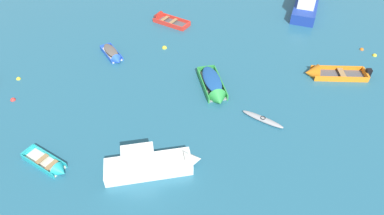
# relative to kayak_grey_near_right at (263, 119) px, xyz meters

# --- Properties ---
(kayak_grey_near_right) EXTENTS (2.73, 1.83, 0.27)m
(kayak_grey_near_right) POSITION_rel_kayak_grey_near_right_xyz_m (0.00, 0.00, 0.00)
(kayak_grey_near_right) COLOR gray
(kayak_grey_near_right) RESTS_ON ground_plane
(rowboat_blue_cluster_inner) EXTENTS (2.52, 2.98, 0.88)m
(rowboat_blue_cluster_inner) POSITION_rel_kayak_grey_near_right_xyz_m (-11.49, 6.54, 0.12)
(rowboat_blue_cluster_inner) COLOR beige
(rowboat_blue_cluster_inner) RESTS_ON ground_plane
(motor_launch_white_far_back) EXTENTS (5.56, 2.65, 2.02)m
(motor_launch_white_far_back) POSITION_rel_kayak_grey_near_right_xyz_m (-6.41, -4.43, 0.45)
(motor_launch_white_far_back) COLOR white
(motor_launch_white_far_back) RESTS_ON ground_plane
(rowboat_turquoise_foreground_center) EXTENTS (3.20, 2.26, 0.87)m
(rowboat_turquoise_foreground_center) POSITION_rel_kayak_grey_near_right_xyz_m (-12.15, -4.76, 0.03)
(rowboat_turquoise_foreground_center) COLOR beige
(rowboat_turquoise_foreground_center) RESTS_ON ground_plane
(rowboat_red_near_left) EXTENTS (4.01, 2.98, 1.28)m
(rowboat_red_near_left) POSITION_rel_kayak_grey_near_right_xyz_m (-8.37, 13.03, 0.05)
(rowboat_red_near_left) COLOR #4C4C51
(rowboat_red_near_left) RESTS_ON ground_plane
(motor_launch_deep_blue_far_right) EXTENTS (3.83, 7.40, 2.65)m
(motor_launch_deep_blue_far_right) POSITION_rel_kayak_grey_near_right_xyz_m (5.65, 16.44, 0.61)
(motor_launch_deep_blue_far_right) COLOR navy
(motor_launch_deep_blue_far_right) RESTS_ON ground_plane
(rowboat_green_center) EXTENTS (2.46, 4.41, 1.28)m
(rowboat_green_center) POSITION_rel_kayak_grey_near_right_xyz_m (-3.23, 2.75, 0.24)
(rowboat_green_center) COLOR gray
(rowboat_green_center) RESTS_ON ground_plane
(rowboat_orange_outer_right) EXTENTS (4.87, 1.60, 1.33)m
(rowboat_orange_outer_right) POSITION_rel_kayak_grey_near_right_xyz_m (5.02, 5.26, 0.07)
(rowboat_orange_outer_right) COLOR #4C4C51
(rowboat_orange_outer_right) RESTS_ON ground_plane
(mooring_buoy_far_field) EXTENTS (0.42, 0.42, 0.42)m
(mooring_buoy_far_field) POSITION_rel_kayak_grey_near_right_xyz_m (-7.55, 8.23, -0.13)
(mooring_buoy_far_field) COLOR yellow
(mooring_buoy_far_field) RESTS_ON ground_plane
(mooring_buoy_between_boats_right) EXTENTS (0.35, 0.35, 0.35)m
(mooring_buoy_between_boats_right) POSITION_rel_kayak_grey_near_right_xyz_m (9.84, 8.33, -0.13)
(mooring_buoy_between_boats_right) COLOR yellow
(mooring_buoy_between_boats_right) RESTS_ON ground_plane
(mooring_buoy_near_foreground) EXTENTS (0.32, 0.32, 0.32)m
(mooring_buoy_near_foreground) POSITION_rel_kayak_grey_near_right_xyz_m (9.06, 9.18, -0.13)
(mooring_buoy_near_foreground) COLOR orange
(mooring_buoy_near_foreground) RESTS_ON ground_plane
(mooring_buoy_between_boats_left) EXTENTS (0.35, 0.35, 0.35)m
(mooring_buoy_between_boats_left) POSITION_rel_kayak_grey_near_right_xyz_m (-17.21, 0.80, -0.13)
(mooring_buoy_between_boats_left) COLOR red
(mooring_buoy_between_boats_left) RESTS_ON ground_plane
(mooring_buoy_trailing) EXTENTS (0.33, 0.33, 0.33)m
(mooring_buoy_trailing) POSITION_rel_kayak_grey_near_right_xyz_m (-17.93, 3.16, -0.13)
(mooring_buoy_trailing) COLOR yellow
(mooring_buoy_trailing) RESTS_ON ground_plane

